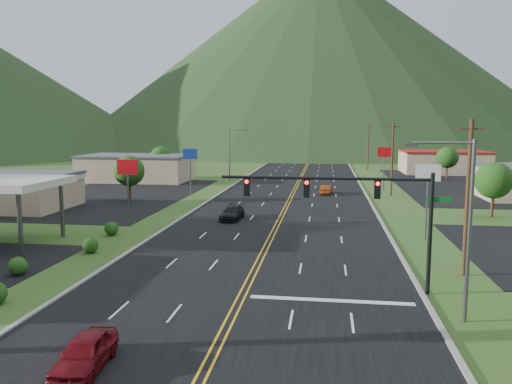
# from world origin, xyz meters

# --- Properties ---
(traffic_signal) EXTENTS (13.10, 0.43, 7.00)m
(traffic_signal) POSITION_xyz_m (6.48, 14.00, 5.33)
(traffic_signal) COLOR black
(traffic_signal) RESTS_ON ground
(streetlight_east) EXTENTS (3.28, 0.25, 9.00)m
(streetlight_east) POSITION_xyz_m (11.18, 10.00, 5.18)
(streetlight_east) COLOR #59595E
(streetlight_east) RESTS_ON ground
(streetlight_west) EXTENTS (3.28, 0.25, 9.00)m
(streetlight_west) POSITION_xyz_m (-11.68, 70.00, 5.18)
(streetlight_west) COLOR #59595E
(streetlight_west) RESTS_ON ground
(building_west_mid) EXTENTS (14.40, 10.40, 4.10)m
(building_west_mid) POSITION_xyz_m (-32.00, 38.00, 2.27)
(building_west_mid) COLOR tan
(building_west_mid) RESTS_ON ground
(building_west_far) EXTENTS (18.40, 11.40, 4.50)m
(building_west_far) POSITION_xyz_m (-28.00, 68.00, 2.26)
(building_west_far) COLOR tan
(building_west_far) RESTS_ON ground
(building_east_far) EXTENTS (16.40, 12.40, 4.50)m
(building_east_far) POSITION_xyz_m (28.00, 90.00, 2.26)
(building_east_far) COLOR tan
(building_east_far) RESTS_ON ground
(pole_sign_west_a) EXTENTS (2.00, 0.18, 6.40)m
(pole_sign_west_a) POSITION_xyz_m (-14.00, 30.00, 5.05)
(pole_sign_west_a) COLOR #59595E
(pole_sign_west_a) RESTS_ON ground
(pole_sign_west_b) EXTENTS (2.00, 0.18, 6.40)m
(pole_sign_west_b) POSITION_xyz_m (-14.00, 52.00, 5.05)
(pole_sign_west_b) COLOR #59595E
(pole_sign_west_b) RESTS_ON ground
(pole_sign_east_a) EXTENTS (2.00, 0.18, 6.40)m
(pole_sign_east_a) POSITION_xyz_m (13.00, 28.00, 5.05)
(pole_sign_east_a) COLOR #59595E
(pole_sign_east_a) RESTS_ON ground
(pole_sign_east_b) EXTENTS (2.00, 0.18, 6.40)m
(pole_sign_east_b) POSITION_xyz_m (13.00, 60.00, 5.05)
(pole_sign_east_b) COLOR #59595E
(pole_sign_east_b) RESTS_ON ground
(tree_west_a) EXTENTS (3.84, 3.84, 5.82)m
(tree_west_a) POSITION_xyz_m (-20.00, 45.00, 3.89)
(tree_west_a) COLOR #382314
(tree_west_a) RESTS_ON ground
(tree_west_b) EXTENTS (3.84, 3.84, 5.82)m
(tree_west_b) POSITION_xyz_m (-25.00, 72.00, 3.89)
(tree_west_b) COLOR #382314
(tree_west_b) RESTS_ON ground
(tree_east_a) EXTENTS (3.84, 3.84, 5.82)m
(tree_east_a) POSITION_xyz_m (22.00, 40.00, 3.89)
(tree_east_a) COLOR #382314
(tree_east_a) RESTS_ON ground
(tree_east_b) EXTENTS (3.84, 3.84, 5.82)m
(tree_east_b) POSITION_xyz_m (26.00, 78.00, 3.89)
(tree_east_b) COLOR #382314
(tree_east_b) RESTS_ON ground
(utility_pole_a) EXTENTS (1.60, 0.28, 10.00)m
(utility_pole_a) POSITION_xyz_m (13.50, 18.00, 5.13)
(utility_pole_a) COLOR #382314
(utility_pole_a) RESTS_ON ground
(utility_pole_b) EXTENTS (1.60, 0.28, 10.00)m
(utility_pole_b) POSITION_xyz_m (13.50, 55.00, 5.13)
(utility_pole_b) COLOR #382314
(utility_pole_b) RESTS_ON ground
(utility_pole_c) EXTENTS (1.60, 0.28, 10.00)m
(utility_pole_c) POSITION_xyz_m (13.50, 95.00, 5.13)
(utility_pole_c) COLOR #382314
(utility_pole_c) RESTS_ON ground
(utility_pole_d) EXTENTS (1.60, 0.28, 10.00)m
(utility_pole_d) POSITION_xyz_m (13.50, 135.00, 5.13)
(utility_pole_d) COLOR #382314
(utility_pole_d) RESTS_ON ground
(mountain_n) EXTENTS (220.00, 220.00, 85.00)m
(mountain_n) POSITION_xyz_m (0.00, 220.00, 42.50)
(mountain_n) COLOR #1B3819
(mountain_n) RESTS_ON ground
(car_red_near) EXTENTS (1.93, 4.15, 1.38)m
(car_red_near) POSITION_xyz_m (-4.69, 2.72, 0.69)
(car_red_near) COLOR maroon
(car_red_near) RESTS_ON ground
(car_dark_mid) EXTENTS (2.11, 4.72, 1.35)m
(car_dark_mid) POSITION_xyz_m (-4.84, 34.70, 0.67)
(car_dark_mid) COLOR black
(car_dark_mid) RESTS_ON ground
(car_red_far) EXTENTS (1.85, 4.01, 1.27)m
(car_red_far) POSITION_xyz_m (4.73, 55.11, 0.64)
(car_red_far) COLOR #8E340F
(car_red_far) RESTS_ON ground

